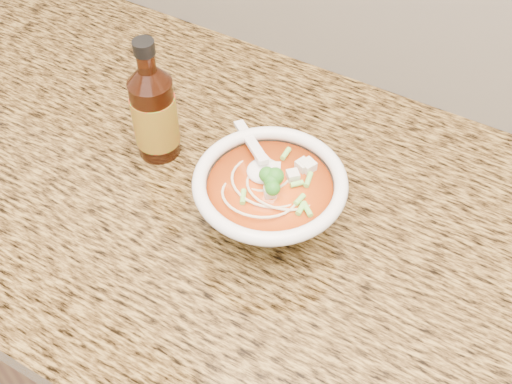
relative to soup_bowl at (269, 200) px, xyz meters
The scene contains 3 objects.
counter_slab 0.19m from the soup_bowl, ahead, with size 4.00×0.68×0.04m, color olive.
soup_bowl is the anchor object (origin of this frame).
hot_sauce_bottle 0.21m from the soup_bowl, 169.36° to the left, with size 0.07×0.07×0.19m.
Camera 1 is at (0.08, 1.18, 1.57)m, focal length 45.00 mm.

